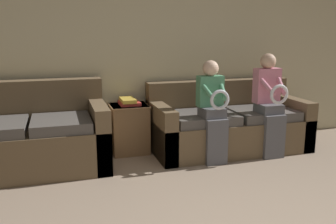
{
  "coord_description": "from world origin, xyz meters",
  "views": [
    {
      "loc": [
        -1.26,
        -1.53,
        1.49
      ],
      "look_at": [
        -0.24,
        1.85,
        0.71
      ],
      "focal_mm": 40.0,
      "sensor_mm": 36.0,
      "label": 1
    }
  ],
  "objects_px": {
    "child_left_seated": "(213,106)",
    "book_stack": "(129,102)",
    "couch_main": "(227,125)",
    "side_shelf": "(129,128)",
    "couch_side": "(31,139)",
    "child_right_seated": "(270,101)"
  },
  "relations": [
    {
      "from": "couch_side",
      "to": "child_right_seated",
      "type": "distance_m",
      "value": 2.74
    },
    {
      "from": "child_left_seated",
      "to": "book_stack",
      "type": "height_order",
      "value": "child_left_seated"
    },
    {
      "from": "couch_side",
      "to": "child_left_seated",
      "type": "relative_size",
      "value": 1.4
    },
    {
      "from": "couch_side",
      "to": "child_right_seated",
      "type": "height_order",
      "value": "child_right_seated"
    },
    {
      "from": "couch_side",
      "to": "side_shelf",
      "type": "bearing_deg",
      "value": 12.69
    },
    {
      "from": "side_shelf",
      "to": "book_stack",
      "type": "xyz_separation_m",
      "value": [
        0.0,
        0.01,
        0.33
      ]
    },
    {
      "from": "couch_main",
      "to": "side_shelf",
      "type": "xyz_separation_m",
      "value": [
        -1.21,
        0.22,
        0.0
      ]
    },
    {
      "from": "couch_side",
      "to": "child_left_seated",
      "type": "distance_m",
      "value": 2.02
    },
    {
      "from": "child_left_seated",
      "to": "book_stack",
      "type": "bearing_deg",
      "value": 145.32
    },
    {
      "from": "side_shelf",
      "to": "couch_side",
      "type": "bearing_deg",
      "value": -167.31
    },
    {
      "from": "couch_main",
      "to": "side_shelf",
      "type": "bearing_deg",
      "value": 169.82
    },
    {
      "from": "child_left_seated",
      "to": "side_shelf",
      "type": "bearing_deg",
      "value": 145.62
    },
    {
      "from": "couch_main",
      "to": "couch_side",
      "type": "xyz_separation_m",
      "value": [
        -2.34,
        -0.03,
        0.03
      ]
    },
    {
      "from": "child_left_seated",
      "to": "child_right_seated",
      "type": "bearing_deg",
      "value": 0.33
    },
    {
      "from": "child_left_seated",
      "to": "book_stack",
      "type": "xyz_separation_m",
      "value": [
        -0.85,
        0.59,
        -0.01
      ]
    },
    {
      "from": "child_left_seated",
      "to": "couch_side",
      "type": "bearing_deg",
      "value": 170.57
    },
    {
      "from": "couch_side",
      "to": "book_stack",
      "type": "bearing_deg",
      "value": 13.01
    },
    {
      "from": "couch_side",
      "to": "child_right_seated",
      "type": "relative_size",
      "value": 1.32
    },
    {
      "from": "side_shelf",
      "to": "book_stack",
      "type": "height_order",
      "value": "book_stack"
    },
    {
      "from": "child_left_seated",
      "to": "book_stack",
      "type": "distance_m",
      "value": 1.03
    },
    {
      "from": "child_left_seated",
      "to": "child_right_seated",
      "type": "relative_size",
      "value": 0.95
    },
    {
      "from": "child_right_seated",
      "to": "book_stack",
      "type": "xyz_separation_m",
      "value": [
        -1.58,
        0.58,
        -0.03
      ]
    }
  ]
}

